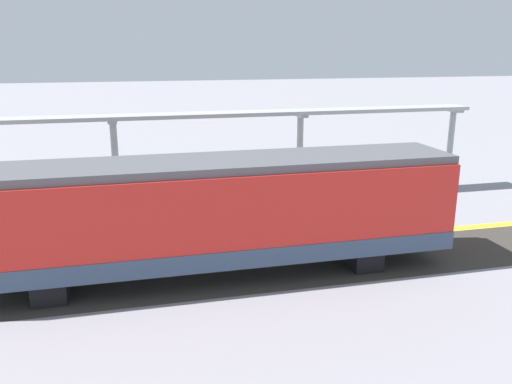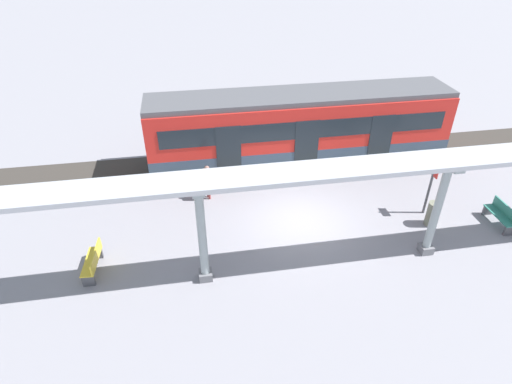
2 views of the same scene
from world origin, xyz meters
name	(u,v)px [view 1 (image 1 of 2)]	position (x,y,z in m)	size (l,w,h in m)	color
ground_plane	(223,221)	(0.00, 0.00, 0.00)	(176.00, 176.00, 0.00)	gray
tactile_edge_strip	(238,248)	(-2.89, 0.00, 0.00)	(0.47, 29.07, 0.01)	gold
trackbed	(251,270)	(-4.72, 0.00, 0.00)	(3.20, 41.07, 0.01)	#38332D
train_near_carriage	(213,215)	(-4.72, 1.11, 1.83)	(2.65, 14.17, 3.48)	red
canopy_pillar_nearest	(450,148)	(2.67, -11.49, 1.90)	(1.10, 0.44, 3.74)	slate
canopy_pillar_second	(300,155)	(2.67, -3.96, 1.90)	(1.10, 0.44, 3.74)	slate
canopy_pillar_third	(116,164)	(2.67, 3.96, 1.90)	(1.10, 0.44, 3.74)	slate
canopy_beam	(214,114)	(2.67, -0.16, 3.82)	(1.20, 23.46, 0.16)	#A8AAB2
bench_near_end	(19,212)	(1.63, 7.64, 0.44)	(1.51, 0.48, 0.86)	#31806F
bench_mid_platform	(384,187)	(1.68, -7.65, 0.44)	(1.52, 0.53, 0.86)	gold
trash_bin	(91,209)	(1.18, 4.98, 0.50)	(0.48, 0.48, 1.00)	slate
platform_info_sign	(84,194)	(0.41, 5.09, 1.33)	(0.56, 0.10, 2.20)	#4C4C51
passenger_waiting_near_edge	(329,207)	(-2.13, -3.49, 0.99)	(0.50, 0.33, 1.58)	maroon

